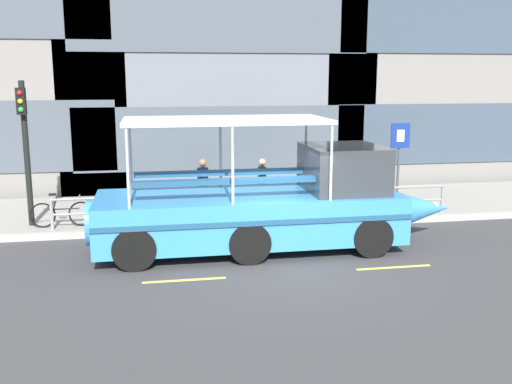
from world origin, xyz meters
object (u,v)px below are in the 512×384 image
object	(u,v)px
leaned_bicycle	(62,214)
duck_tour_boat	(271,206)
pedestrian_mid_left	(262,180)
pedestrian_near_bow	(358,178)
parking_sign	(399,152)
pedestrian_mid_right	(203,181)
traffic_light_pole	(25,139)

from	to	relation	value
leaned_bicycle	duck_tour_boat	xyz separation A→B (m)	(5.44, -2.46, 0.54)
leaned_bicycle	pedestrian_mid_left	bearing A→B (deg)	8.74
leaned_bicycle	pedestrian_near_bow	bearing A→B (deg)	2.50
leaned_bicycle	pedestrian_near_bow	size ratio (longest dim) A/B	1.00
parking_sign	pedestrian_mid_right	xyz separation A→B (m)	(-5.92, 0.86, -0.85)
leaned_bicycle	pedestrian_mid_right	distance (m)	4.17
parking_sign	leaned_bicycle	size ratio (longest dim) A/B	1.58
traffic_light_pole	parking_sign	size ratio (longest dim) A/B	1.46
leaned_bicycle	pedestrian_mid_left	size ratio (longest dim) A/B	1.05
traffic_light_pole	duck_tour_boat	xyz separation A→B (m)	(6.32, -2.76, -1.53)
parking_sign	leaned_bicycle	bearing A→B (deg)	-179.86
pedestrian_mid_left	pedestrian_mid_right	bearing A→B (deg)	-179.44
leaned_bicycle	duck_tour_boat	size ratio (longest dim) A/B	0.19
duck_tour_boat	pedestrian_mid_right	bearing A→B (deg)	112.88
pedestrian_mid_left	pedestrian_mid_right	size ratio (longest dim) A/B	0.98
parking_sign	leaned_bicycle	xyz separation A→B (m)	(-9.95, -0.02, -1.49)
parking_sign	leaned_bicycle	world-z (taller)	parking_sign
pedestrian_near_bow	pedestrian_mid_left	bearing A→B (deg)	170.04
parking_sign	duck_tour_boat	bearing A→B (deg)	-151.22
pedestrian_mid_left	traffic_light_pole	bearing A→B (deg)	-174.93
pedestrian_near_bow	pedestrian_mid_left	distance (m)	2.99
pedestrian_near_bow	pedestrian_mid_left	xyz separation A→B (m)	(-2.94, 0.52, -0.05)
pedestrian_mid_left	parking_sign	bearing A→B (deg)	-12.12
parking_sign	pedestrian_mid_left	size ratio (longest dim) A/B	1.66
traffic_light_pole	leaned_bicycle	bearing A→B (deg)	-18.85
leaned_bicycle	pedestrian_mid_left	xyz separation A→B (m)	(5.86, 0.90, 0.62)
leaned_bicycle	pedestrian_near_bow	world-z (taller)	pedestrian_near_bow
pedestrian_mid_right	pedestrian_near_bow	bearing A→B (deg)	-5.96
traffic_light_pole	parking_sign	xyz separation A→B (m)	(10.84, -0.28, -0.58)
traffic_light_pole	pedestrian_near_bow	xyz separation A→B (m)	(9.69, 0.08, -1.40)
traffic_light_pole	leaned_bicycle	world-z (taller)	traffic_light_pole
traffic_light_pole	pedestrian_near_bow	distance (m)	9.79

